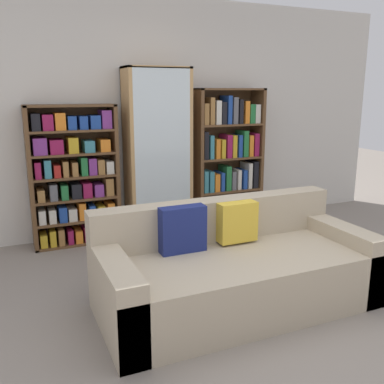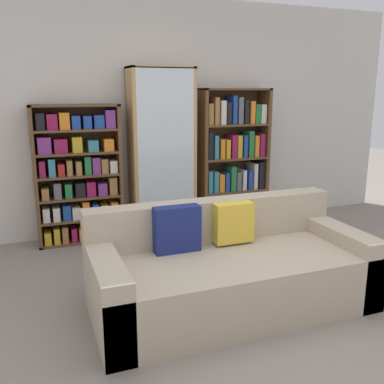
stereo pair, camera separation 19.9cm
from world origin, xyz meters
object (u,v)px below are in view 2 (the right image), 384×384
object	(u,v)px
display_cabinet	(162,153)
bookshelf_right	(233,160)
couch	(229,271)
wine_bottle	(223,242)
bookshelf_left	(78,176)

from	to	relation	value
display_cabinet	bookshelf_right	distance (m)	0.94
couch	bookshelf_right	world-z (taller)	bookshelf_right
couch	bookshelf_right	xyz separation A→B (m)	(0.97, 1.95, 0.53)
couch	display_cabinet	bearing A→B (deg)	88.67
display_cabinet	wine_bottle	bearing A→B (deg)	-70.19
couch	bookshelf_right	bearing A→B (deg)	63.53
display_cabinet	bookshelf_right	bearing A→B (deg)	0.99
bookshelf_left	display_cabinet	world-z (taller)	display_cabinet
bookshelf_right	wine_bottle	size ratio (longest dim) A/B	4.71
display_cabinet	wine_bottle	distance (m)	1.30
bookshelf_right	wine_bottle	bearing A→B (deg)	-120.59
display_cabinet	bookshelf_right	world-z (taller)	display_cabinet
bookshelf_left	wine_bottle	xyz separation A→B (m)	(1.30, -0.98, -0.60)
couch	wine_bottle	distance (m)	1.06
wine_bottle	bookshelf_left	bearing A→B (deg)	142.95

